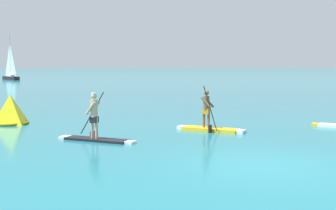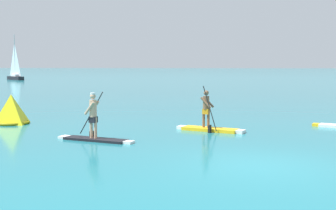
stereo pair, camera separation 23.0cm
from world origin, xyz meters
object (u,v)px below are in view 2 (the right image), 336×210
Objects in this scene: paddleboarder_near_left at (94,129)px; paddleboarder_mid_center at (209,123)px; race_marker_buoy at (11,111)px; sailboat_left_horizon at (15,73)px.

paddleboarder_near_left is 1.05× the size of paddleboarder_mid_center.
paddleboarder_mid_center is 9.17m from race_marker_buoy.
paddleboarder_near_left is 4.94m from paddleboarder_mid_center.
race_marker_buoy is 0.26× the size of sailboat_left_horizon.
paddleboarder_near_left is 1.60× the size of race_marker_buoy.
sailboat_left_horizon is (-31.33, 53.00, 0.82)m from paddleboarder_mid_center.
paddleboarder_near_left is at bearing -21.63° from sailboat_left_horizon.
paddleboarder_near_left reaches higher than race_marker_buoy.
race_marker_buoy is at bearing -20.46° from paddleboarder_near_left.
paddleboarder_mid_center reaches higher than paddleboarder_near_left.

